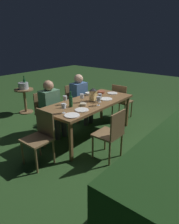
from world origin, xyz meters
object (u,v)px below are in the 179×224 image
Objects in this scene: wine_glass_d at (99,99)px; wine_glass_e at (82,97)px; chair_head_far at (40,135)px; chair_side_left_b at (46,111)px; lantern_centerpiece at (93,94)px; chair_side_left_a at (75,101)px; side_table at (25,97)px; chair_head_near at (121,100)px; wine_glass_a at (65,99)px; dining_table at (89,104)px; plate_b at (82,110)px; plate_c at (106,99)px; wine_glass_c at (64,106)px; bowl_olives at (89,94)px; bowl_salad at (83,104)px; plate_d at (72,115)px; wine_glass_b at (100,96)px; person_in_green at (52,106)px; chair_side_right_b at (111,133)px; person_in_blue at (81,96)px; bowl_bread at (101,92)px; plate_a at (112,93)px; ice_bucket at (23,85)px.

wine_glass_e is (0.05, -0.37, 0.00)m from wine_glass_d.
wine_glass_e is (-1.10, -0.08, 0.38)m from chair_head_far.
lantern_centerpiece is (-0.52, 0.86, 0.41)m from chair_side_left_b.
chair_side_left_a is 1.48m from side_table.
wine_glass_a reaches higher than chair_head_near.
chair_side_left_b is at bearing -61.65° from dining_table.
chair_head_near is at bearing -172.65° from plate_b.
chair_head_far is 3.37× the size of plate_c.
chair_head_near is at bearing -178.33° from lantern_centerpiece.
wine_glass_d is 0.66× the size of plate_c.
bowl_olives is at bearing -160.99° from wine_glass_c.
chair_head_near reaches higher than side_table.
wine_glass_a reaches higher than bowl_salad.
chair_side_left_b is 1.17m from plate_d.
wine_glass_b is at bearing 172.07° from chair_head_far.
wine_glass_d is at bearing 108.00° from chair_side_left_b.
person_in_green is (-0.00, 0.20, 0.15)m from chair_side_left_b.
dining_table is 0.96m from chair_side_left_a.
wine_glass_c is (0.85, 0.04, -0.03)m from lantern_centerpiece.
dining_table is 1.71× the size of person_in_green.
chair_side_right_b is 1.33× the size of side_table.
side_table is (-0.41, -3.04, -0.05)m from chair_side_right_b.
side_table is at bearing -91.12° from wine_glass_d.
wine_glass_c is at bearing 69.68° from chair_side_left_b.
chair_side_right_b is (0.89, 1.64, 0.00)m from chair_side_left_a.
wine_glass_d is (0.53, 0.91, 0.23)m from person_in_blue.
wine_glass_d is (1.32, 0.28, 0.38)m from chair_head_near.
lantern_centerpiece is 0.86m from wine_glass_c.
chair_side_right_b reaches higher than bowl_bread.
bowl_olives reaches higher than bowl_bread.
plate_c is (0.90, 0.17, 0.27)m from chair_head_near.
bowl_olives reaches higher than bowl_salad.
person_in_green is (-0.00, -1.45, 0.15)m from chair_side_right_b.
plate_a is at bearing 167.95° from wine_glass_a.
plate_b is (1.27, 0.20, 0.00)m from plate_a.
wine_glass_d is at bearing 53.50° from bowl_olives.
ice_bucket reaches higher than bowl_olives.
wine_glass_b reaches higher than plate_a.
chair_side_left_a is at bearing 180.00° from chair_side_left_b.
bowl_olives is 1.95m from ice_bucket.
plate_a and plate_c have the same top height.
dining_table is at bearing 41.18° from bowl_olives.
plate_b is (0.04, -0.60, 0.27)m from chair_side_right_b.
wine_glass_a reaches higher than plate_c.
wine_glass_a is (-0.01, 0.39, 0.23)m from person_in_green.
wine_glass_b is 1.10× the size of bowl_olives.
chair_head_near is at bearing 133.88° from chair_side_left_a.
plate_c is at bearing 47.95° from bowl_bread.
chair_head_far reaches higher than plate_a.
chair_head_far reaches higher than plate_c.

